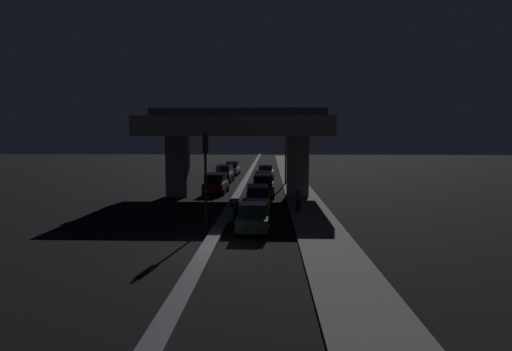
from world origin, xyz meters
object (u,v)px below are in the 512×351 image
(car_dark_blue_fourth, at_px, (262,178))
(car_dark_red_lead_oncoming, at_px, (216,183))
(car_white_fifth, at_px, (266,172))
(car_white_third_oncoming, at_px, (232,168))
(traffic_light_left_of_median, at_px, (206,164))
(car_dark_green_lead, at_px, (254,216))
(car_grey_third, at_px, (263,185))
(car_black_second_oncoming, at_px, (225,173))
(street_lamp, at_px, (283,144))
(motorcycle_blue_filtering_near, at_px, (232,218))
(car_taxi_yellow_second, at_px, (258,197))
(pedestrian_on_sidewalk, at_px, (299,199))

(car_dark_blue_fourth, height_order, car_dark_red_lead_oncoming, car_dark_red_lead_oncoming)
(car_white_fifth, height_order, car_white_third_oncoming, car_white_third_oncoming)
(traffic_light_left_of_median, bearing_deg, car_white_third_oncoming, 92.73)
(car_dark_green_lead, height_order, car_grey_third, car_grey_third)
(car_grey_third, distance_m, car_black_second_oncoming, 11.41)
(car_dark_blue_fourth, xyz_separation_m, car_dark_red_lead_oncoming, (-4.15, -6.18, 0.19))
(car_grey_third, distance_m, car_white_fifth, 14.12)
(street_lamp, xyz_separation_m, car_white_fifth, (-1.92, 5.77, -3.57))
(street_lamp, xyz_separation_m, car_grey_third, (-2.02, -8.35, -3.46))
(car_dark_blue_fourth, distance_m, motorcycle_blue_filtering_near, 20.45)
(car_taxi_yellow_second, relative_size, car_white_fifth, 1.07)
(car_grey_third, relative_size, car_black_second_oncoming, 0.99)
(traffic_light_left_of_median, bearing_deg, car_grey_third, 76.83)
(traffic_light_left_of_median, bearing_deg, car_dark_red_lead_oncoming, 95.55)
(car_grey_third, height_order, car_white_third_oncoming, car_grey_third)
(car_taxi_yellow_second, distance_m, motorcycle_blue_filtering_near, 6.55)
(car_dark_blue_fourth, bearing_deg, traffic_light_left_of_median, 172.04)
(car_dark_green_lead, xyz_separation_m, car_taxi_yellow_second, (0.00, 6.77, 0.03))
(street_lamp, bearing_deg, car_white_fifth, 108.41)
(street_lamp, distance_m, motorcycle_blue_filtering_near, 21.67)
(street_lamp, bearing_deg, traffic_light_left_of_median, -103.34)
(car_dark_green_lead, bearing_deg, car_grey_third, 0.07)
(street_lamp, relative_size, motorcycle_blue_filtering_near, 3.80)
(car_white_fifth, xyz_separation_m, car_white_third_oncoming, (-4.62, 5.40, 0.04))
(car_white_third_oncoming, distance_m, pedestrian_on_sidewalk, 28.28)
(car_taxi_yellow_second, relative_size, car_black_second_oncoming, 0.96)
(motorcycle_blue_filtering_near, bearing_deg, pedestrian_on_sidewalk, -36.01)
(car_taxi_yellow_second, bearing_deg, car_grey_third, -5.13)
(pedestrian_on_sidewalk, bearing_deg, traffic_light_left_of_median, -138.49)
(traffic_light_left_of_median, relative_size, car_dark_green_lead, 1.27)
(street_lamp, bearing_deg, car_dark_red_lead_oncoming, -133.18)
(car_grey_third, bearing_deg, car_taxi_yellow_second, 177.38)
(car_grey_third, bearing_deg, car_dark_red_lead_oncoming, 70.72)
(car_dark_green_lead, height_order, car_black_second_oncoming, car_black_second_oncoming)
(traffic_light_left_of_median, distance_m, motorcycle_blue_filtering_near, 3.37)
(car_dark_green_lead, xyz_separation_m, car_dark_blue_fourth, (0.09, 20.75, -0.07))
(traffic_light_left_of_median, distance_m, car_black_second_oncoming, 23.39)
(street_lamp, distance_m, pedestrian_on_sidewalk, 16.59)
(street_lamp, distance_m, car_dark_green_lead, 21.80)
(car_grey_third, bearing_deg, car_black_second_oncoming, 23.85)
(car_dark_green_lead, relative_size, car_dark_blue_fourth, 0.94)
(car_dark_red_lead_oncoming, bearing_deg, car_black_second_oncoming, -176.00)
(car_black_second_oncoming, height_order, car_white_third_oncoming, car_black_second_oncoming)
(car_dark_green_lead, bearing_deg, car_black_second_oncoming, 11.75)
(street_lamp, bearing_deg, car_dark_green_lead, -96.21)
(car_white_fifth, height_order, car_black_second_oncoming, car_black_second_oncoming)
(car_dark_red_lead_oncoming, height_order, motorcycle_blue_filtering_near, car_dark_red_lead_oncoming)
(car_white_fifth, height_order, pedestrian_on_sidewalk, pedestrian_on_sidewalk)
(street_lamp, height_order, car_taxi_yellow_second, street_lamp)
(car_dark_green_lead, xyz_separation_m, motorcycle_blue_filtering_near, (-1.26, 0.34, -0.22))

